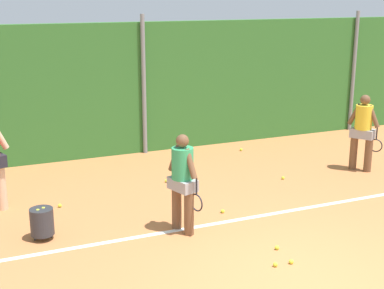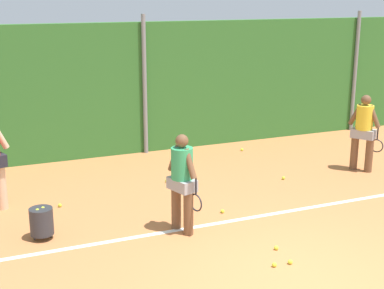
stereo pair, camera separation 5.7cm
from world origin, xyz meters
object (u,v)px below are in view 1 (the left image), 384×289
tennis_ball_0 (275,264)px  tennis_ball_8 (283,178)px  player_foreground_near (183,178)px  tennis_ball_4 (166,181)px  tennis_ball_1 (223,211)px  tennis_ball_3 (60,206)px  tennis_ball_7 (277,248)px  player_midcourt (363,129)px  tennis_ball_6 (241,150)px  tennis_ball_5 (291,262)px  ball_hopper (42,222)px

tennis_ball_0 → tennis_ball_8: size_ratio=1.00×
player_foreground_near → tennis_ball_4: size_ratio=24.11×
tennis_ball_1 → tennis_ball_3: size_ratio=1.00×
tennis_ball_4 → tennis_ball_8: bearing=-18.3°
tennis_ball_4 → tennis_ball_7: size_ratio=1.00×
player_midcourt → tennis_ball_3: bearing=-125.7°
tennis_ball_1 → tennis_ball_3: (-2.55, 1.35, 0.00)m
tennis_ball_3 → tennis_ball_4: same height
player_midcourt → tennis_ball_7: 4.57m
tennis_ball_6 → tennis_ball_3: bearing=-157.0°
player_midcourt → tennis_ball_0: bearing=-84.8°
player_foreground_near → tennis_ball_6: bearing=124.4°
player_foreground_near → tennis_ball_3: (-1.63, 1.79, -0.86)m
tennis_ball_5 → tennis_ball_7: bearing=83.7°
tennis_ball_3 → tennis_ball_5: same height
tennis_ball_0 → tennis_ball_5: same height
player_foreground_near → tennis_ball_6: size_ratio=24.11×
ball_hopper → tennis_ball_0: bearing=-37.4°
tennis_ball_3 → tennis_ball_7: bearing=-47.9°
tennis_ball_0 → tennis_ball_6: bearing=66.9°
tennis_ball_0 → tennis_ball_3: 4.14m
tennis_ball_1 → tennis_ball_5: size_ratio=1.00×
ball_hopper → tennis_ball_4: 3.21m
ball_hopper → tennis_ball_3: 1.34m
player_foreground_near → tennis_ball_1: 1.33m
tennis_ball_1 → tennis_ball_8: bearing=30.5°
player_foreground_near → tennis_ball_0: 1.96m
tennis_ball_1 → tennis_ball_8: (1.92, 1.13, 0.00)m
ball_hopper → player_midcourt: bearing=7.5°
tennis_ball_1 → player_midcourt: bearing=15.1°
player_foreground_near → tennis_ball_0: bearing=7.7°
tennis_ball_3 → tennis_ball_7: (2.67, -2.95, 0.00)m
tennis_ball_4 → tennis_ball_3: bearing=-166.7°
tennis_ball_1 → tennis_ball_4: same height
tennis_ball_5 → tennis_ball_6: 5.77m
tennis_ball_8 → tennis_ball_3: bearing=177.1°
player_foreground_near → tennis_ball_1: size_ratio=24.11×
tennis_ball_3 → player_midcourt: bearing=-3.1°
tennis_ball_0 → tennis_ball_3: size_ratio=1.00×
ball_hopper → tennis_ball_6: bearing=32.0°
tennis_ball_5 → tennis_ball_4: bearing=95.9°
tennis_ball_6 → tennis_ball_0: bearing=-113.1°
tennis_ball_1 → tennis_ball_3: bearing=152.0°
ball_hopper → tennis_ball_5: 3.79m
player_midcourt → tennis_ball_5: bearing=-82.9°
tennis_ball_3 → tennis_ball_8: 4.47m
tennis_ball_1 → tennis_ball_3: same height
ball_hopper → tennis_ball_4: ball_hopper is taller
tennis_ball_1 → tennis_ball_5: bearing=-88.1°
player_foreground_near → ball_hopper: (-2.10, 0.57, -0.60)m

